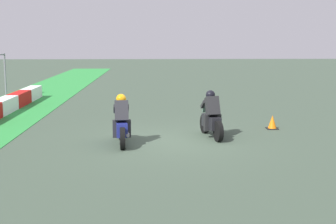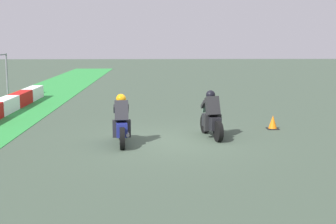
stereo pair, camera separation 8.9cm
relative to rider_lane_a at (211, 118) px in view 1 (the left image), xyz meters
The scene contains 4 objects.
ground_plane 1.59m from the rider_lane_a, 110.52° to the left, with size 120.00×120.00×0.00m, color #3E4E3E.
rider_lane_a is the anchor object (origin of this frame).
rider_lane_b 2.97m from the rider_lane_a, 108.46° to the left, with size 2.04×0.56×1.51m.
traffic_cone 2.71m from the rider_lane_a, 60.18° to the right, with size 0.40×0.40×0.48m.
Camera 1 is at (-14.40, 0.51, 3.14)m, focal length 50.65 mm.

